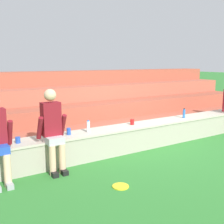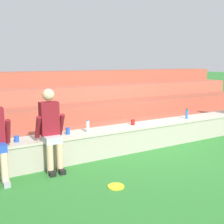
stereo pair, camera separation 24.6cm
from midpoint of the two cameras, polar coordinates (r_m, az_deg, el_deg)
The scene contains 10 objects.
ground_plane at distance 6.31m, azimuth 8.26°, elevation -7.25°, with size 80.00×80.00×0.00m, color #2D752D.
stone_seating_wall at distance 6.43m, azimuth 6.78°, elevation -4.30°, with size 7.68×0.57×0.52m.
brick_bleachers at distance 8.30m, azimuth -3.68°, elevation 1.34°, with size 9.74×3.07×1.61m.
person_left_of_center at distance 4.88m, azimuth -13.44°, elevation -3.31°, with size 0.49×0.49×1.43m.
water_bottle_near_left at distance 5.47m, azimuth -6.16°, elevation -2.98°, with size 0.06×0.06×0.24m.
water_bottle_near_right at distance 7.01m, azimuth 13.54°, elevation -0.29°, with size 0.06×0.06×0.24m.
plastic_cup_left_end at distance 6.11m, azimuth 3.00°, elevation -2.05°, with size 0.09×0.09×0.12m, color red.
plastic_cup_middle at distance 5.35m, azimuth -10.15°, elevation -3.93°, with size 0.08×0.08×0.13m, color blue.
plastic_cup_right_end at distance 5.04m, azimuth -20.03°, elevation -5.42°, with size 0.08×0.08×0.11m, color blue.
frisbee at distance 4.40m, azimuth 0.11°, elevation -14.97°, with size 0.26×0.26×0.02m, color yellow.
Camera 1 is at (-4.08, -4.46, 1.88)m, focal length 44.74 mm.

